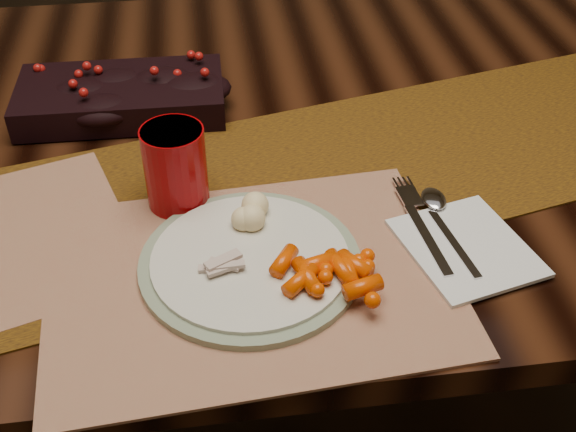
{
  "coord_description": "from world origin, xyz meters",
  "views": [
    {
      "loc": [
        -0.1,
        -0.94,
        1.34
      ],
      "look_at": [
        -0.02,
        -0.29,
        0.8
      ],
      "focal_mm": 45.0,
      "sensor_mm": 36.0,
      "label": 1
    }
  ],
  "objects": [
    {
      "name": "centerpiece",
      "position": [
        -0.23,
        0.06,
        0.78
      ],
      "size": [
        0.32,
        0.17,
        0.06
      ],
      "primitive_type": null,
      "rotation": [
        0.0,
        0.0,
        -0.02
      ],
      "color": "black",
      "rests_on": "table_runner"
    },
    {
      "name": "dining_table",
      "position": [
        0.0,
        0.0,
        0.38
      ],
      "size": [
        1.8,
        1.0,
        0.75
      ],
      "primitive_type": "cube",
      "color": "black",
      "rests_on": "floor"
    },
    {
      "name": "baby_carrots",
      "position": [
        0.01,
        -0.36,
        0.78
      ],
      "size": [
        0.13,
        0.11,
        0.02
      ],
      "primitive_type": null,
      "rotation": [
        0.0,
        0.0,
        -0.16
      ],
      "color": "#D63E00",
      "rests_on": "dinner_plate"
    },
    {
      "name": "spoon",
      "position": [
        0.18,
        -0.29,
        0.76
      ],
      "size": [
        0.05,
        0.16,
        0.0
      ],
      "primitive_type": null,
      "rotation": [
        0.0,
        0.0,
        0.15
      ],
      "color": "white",
      "rests_on": "napkin"
    },
    {
      "name": "table_runner",
      "position": [
        0.05,
        -0.15,
        0.75
      ],
      "size": [
        1.72,
        0.72,
        0.0
      ],
      "primitive_type": "cube",
      "rotation": [
        0.0,
        0.0,
        0.23
      ],
      "color": "#412109",
      "rests_on": "dining_table"
    },
    {
      "name": "placemat_main",
      "position": [
        -0.07,
        -0.33,
        0.75
      ],
      "size": [
        0.49,
        0.37,
        0.0
      ],
      "primitive_type": "cube",
      "rotation": [
        0.0,
        0.0,
        0.06
      ],
      "color": "brown",
      "rests_on": "dining_table"
    },
    {
      "name": "mashed_potatoes",
      "position": [
        -0.04,
        -0.25,
        0.79
      ],
      "size": [
        0.08,
        0.07,
        0.04
      ],
      "primitive_type": null,
      "rotation": [
        0.0,
        0.0,
        0.1
      ],
      "color": "#EDCE7E",
      "rests_on": "dinner_plate"
    },
    {
      "name": "dinner_plate",
      "position": [
        -0.06,
        -0.32,
        0.76
      ],
      "size": [
        0.32,
        0.32,
        0.01
      ],
      "primitive_type": "cylinder",
      "rotation": [
        0.0,
        0.0,
        -0.24
      ],
      "color": "silver",
      "rests_on": "placemat_main"
    },
    {
      "name": "napkin",
      "position": [
        0.2,
        -0.32,
        0.76
      ],
      "size": [
        0.17,
        0.19,
        0.01
      ],
      "primitive_type": "cube",
      "rotation": [
        0.0,
        0.0,
        0.24
      ],
      "color": "silver",
      "rests_on": "placemat_main"
    },
    {
      "name": "fork",
      "position": [
        0.15,
        -0.28,
        0.76
      ],
      "size": [
        0.04,
        0.17,
        0.0
      ],
      "primitive_type": null,
      "rotation": [
        0.0,
        0.0,
        0.09
      ],
      "color": "silver",
      "rests_on": "napkin"
    },
    {
      "name": "floor",
      "position": [
        0.0,
        0.0,
        0.0
      ],
      "size": [
        5.0,
        5.0,
        0.0
      ],
      "primitive_type": "plane",
      "color": "black",
      "rests_on": "ground"
    },
    {
      "name": "turkey_shreds",
      "position": [
        -0.09,
        -0.35,
        0.78
      ],
      "size": [
        0.09,
        0.08,
        0.02
      ],
      "primitive_type": null,
      "rotation": [
        0.0,
        0.0,
        -0.27
      ],
      "color": "tan",
      "rests_on": "dinner_plate"
    },
    {
      "name": "red_cup",
      "position": [
        -0.14,
        -0.18,
        0.81
      ],
      "size": [
        0.1,
        0.1,
        0.11
      ],
      "primitive_type": "cylinder",
      "rotation": [
        0.0,
        0.0,
        0.29
      ],
      "color": "#8A0306",
      "rests_on": "placemat_main"
    }
  ]
}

